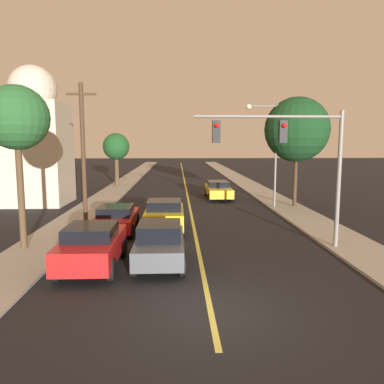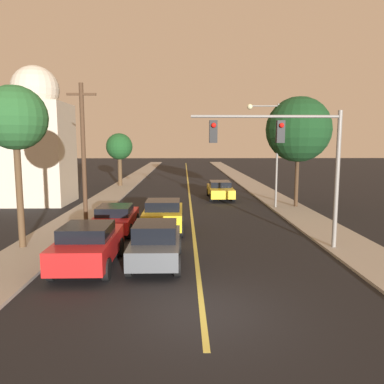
{
  "view_description": "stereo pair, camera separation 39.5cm",
  "coord_description": "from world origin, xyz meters",
  "px_view_note": "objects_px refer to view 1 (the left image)",
  "views": [
    {
      "loc": [
        -0.88,
        -9.48,
        4.49
      ],
      "look_at": [
        0.0,
        12.38,
        1.6
      ],
      "focal_mm": 35.0,
      "sensor_mm": 36.0,
      "label": 1
    },
    {
      "loc": [
        -0.49,
        -9.49,
        4.49
      ],
      "look_at": [
        0.0,
        12.38,
        1.6
      ],
      "focal_mm": 35.0,
      "sensor_mm": 36.0,
      "label": 2
    }
  ],
  "objects_px": {
    "utility_pole_left": "(83,150)",
    "car_far_oncoming": "(218,190)",
    "car_near_lane_front": "(160,243)",
    "domed_building_left": "(35,140)",
    "traffic_signal_mast": "(290,149)",
    "tree_left_far": "(116,147)",
    "car_outer_lane_second": "(116,218)",
    "car_outer_lane_front": "(92,245)",
    "tree_left_near": "(16,119)",
    "tree_right_near": "(297,130)",
    "streetlamp_right": "(268,141)",
    "car_near_lane_second": "(164,215)"
  },
  "relations": [
    {
      "from": "utility_pole_left",
      "to": "car_far_oncoming",
      "type": "bearing_deg",
      "value": 46.37
    },
    {
      "from": "car_far_oncoming",
      "to": "streetlamp_right",
      "type": "distance_m",
      "value": 6.76
    },
    {
      "from": "car_near_lane_front",
      "to": "domed_building_left",
      "type": "height_order",
      "value": "domed_building_left"
    },
    {
      "from": "tree_left_far",
      "to": "domed_building_left",
      "type": "relative_size",
      "value": 0.54
    },
    {
      "from": "tree_left_near",
      "to": "tree_right_near",
      "type": "height_order",
      "value": "tree_right_near"
    },
    {
      "from": "car_near_lane_second",
      "to": "utility_pole_left",
      "type": "xyz_separation_m",
      "value": [
        -4.52,
        2.33,
        3.22
      ]
    },
    {
      "from": "car_far_oncoming",
      "to": "tree_left_far",
      "type": "xyz_separation_m",
      "value": [
        -9.45,
        8.42,
        3.31
      ]
    },
    {
      "from": "car_outer_lane_second",
      "to": "domed_building_left",
      "type": "distance_m",
      "value": 12.36
    },
    {
      "from": "car_far_oncoming",
      "to": "traffic_signal_mast",
      "type": "xyz_separation_m",
      "value": [
        1.31,
        -14.65,
        3.51
      ]
    },
    {
      "from": "car_near_lane_front",
      "to": "utility_pole_left",
      "type": "bearing_deg",
      "value": 120.94
    },
    {
      "from": "traffic_signal_mast",
      "to": "tree_left_near",
      "type": "distance_m",
      "value": 11.14
    },
    {
      "from": "car_outer_lane_front",
      "to": "tree_left_far",
      "type": "relative_size",
      "value": 0.79
    },
    {
      "from": "tree_left_near",
      "to": "tree_left_far",
      "type": "distance_m",
      "value": 22.81
    },
    {
      "from": "tree_right_near",
      "to": "domed_building_left",
      "type": "height_order",
      "value": "domed_building_left"
    },
    {
      "from": "utility_pole_left",
      "to": "domed_building_left",
      "type": "relative_size",
      "value": 0.76
    },
    {
      "from": "utility_pole_left",
      "to": "tree_right_near",
      "type": "xyz_separation_m",
      "value": [
        13.31,
        4.38,
        1.29
      ]
    },
    {
      "from": "car_outer_lane_front",
      "to": "domed_building_left",
      "type": "relative_size",
      "value": 0.42
    },
    {
      "from": "streetlamp_right",
      "to": "tree_right_near",
      "type": "distance_m",
      "value": 2.14
    },
    {
      "from": "traffic_signal_mast",
      "to": "tree_left_far",
      "type": "bearing_deg",
      "value": 115.02
    },
    {
      "from": "car_outer_lane_front",
      "to": "tree_left_near",
      "type": "relative_size",
      "value": 0.63
    },
    {
      "from": "streetlamp_right",
      "to": "tree_right_near",
      "type": "xyz_separation_m",
      "value": [
        1.99,
        0.23,
        0.76
      ]
    },
    {
      "from": "traffic_signal_mast",
      "to": "streetlamp_right",
      "type": "bearing_deg",
      "value": 81.32
    },
    {
      "from": "streetlamp_right",
      "to": "tree_right_near",
      "type": "height_order",
      "value": "tree_right_near"
    },
    {
      "from": "tree_left_far",
      "to": "domed_building_left",
      "type": "height_order",
      "value": "domed_building_left"
    },
    {
      "from": "car_outer_lane_second",
      "to": "traffic_signal_mast",
      "type": "distance_m",
      "value": 9.07
    },
    {
      "from": "utility_pole_left",
      "to": "tree_left_near",
      "type": "distance_m",
      "value": 5.74
    },
    {
      "from": "utility_pole_left",
      "to": "tree_right_near",
      "type": "height_order",
      "value": "utility_pole_left"
    },
    {
      "from": "car_outer_lane_second",
      "to": "streetlamp_right",
      "type": "relative_size",
      "value": 0.61
    },
    {
      "from": "tree_left_near",
      "to": "tree_left_far",
      "type": "xyz_separation_m",
      "value": [
        0.31,
        22.76,
        -1.39
      ]
    },
    {
      "from": "streetlamp_right",
      "to": "tree_left_far",
      "type": "distance_m",
      "value": 18.02
    },
    {
      "from": "domed_building_left",
      "to": "car_outer_lane_front",
      "type": "bearing_deg",
      "value": -63.79
    },
    {
      "from": "car_far_oncoming",
      "to": "tree_right_near",
      "type": "relative_size",
      "value": 0.68
    },
    {
      "from": "car_outer_lane_front",
      "to": "tree_left_far",
      "type": "height_order",
      "value": "tree_left_far"
    },
    {
      "from": "car_near_lane_front",
      "to": "tree_right_near",
      "type": "bearing_deg",
      "value": 53.61
    },
    {
      "from": "car_far_oncoming",
      "to": "traffic_signal_mast",
      "type": "bearing_deg",
      "value": 95.13
    },
    {
      "from": "streetlamp_right",
      "to": "tree_left_near",
      "type": "height_order",
      "value": "streetlamp_right"
    },
    {
      "from": "car_near_lane_second",
      "to": "tree_left_near",
      "type": "distance_m",
      "value": 8.0
    },
    {
      "from": "streetlamp_right",
      "to": "tree_left_far",
      "type": "xyz_separation_m",
      "value": [
        -12.28,
        13.18,
        -0.57
      ]
    },
    {
      "from": "utility_pole_left",
      "to": "tree_left_near",
      "type": "xyz_separation_m",
      "value": [
        -1.27,
        -5.43,
        1.36
      ]
    },
    {
      "from": "traffic_signal_mast",
      "to": "domed_building_left",
      "type": "bearing_deg",
      "value": 139.87
    },
    {
      "from": "car_near_lane_second",
      "to": "tree_right_near",
      "type": "height_order",
      "value": "tree_right_near"
    },
    {
      "from": "car_outer_lane_front",
      "to": "car_near_lane_second",
      "type": "bearing_deg",
      "value": 66.41
    },
    {
      "from": "utility_pole_left",
      "to": "car_near_lane_front",
      "type": "bearing_deg",
      "value": -59.06
    },
    {
      "from": "car_outer_lane_front",
      "to": "streetlamp_right",
      "type": "distance_m",
      "value": 15.55
    },
    {
      "from": "car_outer_lane_second",
      "to": "tree_left_near",
      "type": "xyz_separation_m",
      "value": [
        -3.39,
        -2.99,
        4.7
      ]
    },
    {
      "from": "car_outer_lane_front",
      "to": "utility_pole_left",
      "type": "height_order",
      "value": "utility_pole_left"
    },
    {
      "from": "car_near_lane_front",
      "to": "car_far_oncoming",
      "type": "distance_m",
      "value": 16.93
    },
    {
      "from": "car_outer_lane_second",
      "to": "car_outer_lane_front",
      "type": "bearing_deg",
      "value": -90.0
    },
    {
      "from": "traffic_signal_mast",
      "to": "car_near_lane_front",
      "type": "bearing_deg",
      "value": -161.15
    },
    {
      "from": "car_outer_lane_front",
      "to": "tree_right_near",
      "type": "bearing_deg",
      "value": 47.48
    }
  ]
}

